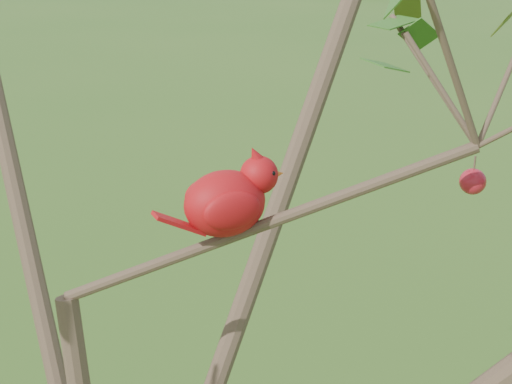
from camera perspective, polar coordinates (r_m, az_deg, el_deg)
The scene contains 2 objects.
crabapple_tree at distance 0.95m, azimuth -12.91°, elevation -2.64°, with size 2.35×2.05×2.95m.
cardinal at distance 1.04m, azimuth -2.16°, elevation -0.60°, with size 0.20×0.13×0.14m.
Camera 1 is at (0.20, -0.89, 2.48)m, focal length 50.00 mm.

